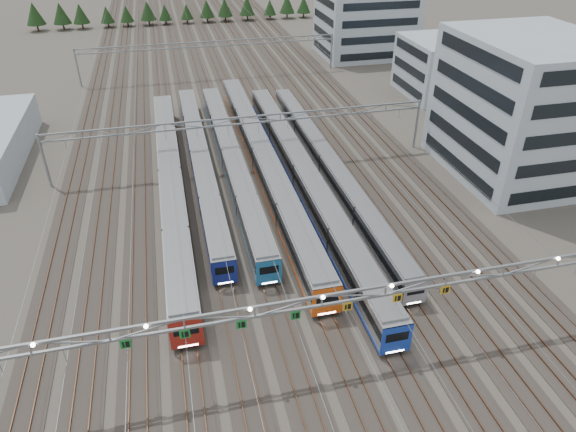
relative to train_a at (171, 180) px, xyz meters
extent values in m
plane|color=#47423A|center=(11.25, -33.42, -2.25)|extent=(400.00, 400.00, 0.00)
cube|color=#2D2823|center=(11.25, 66.58, -2.21)|extent=(54.00, 260.00, 0.08)
cube|color=brown|center=(-14.22, 66.58, -2.09)|extent=(0.08, 260.00, 0.16)
cube|color=brown|center=(36.72, 66.58, -2.09)|extent=(0.08, 260.00, 0.16)
cube|color=brown|center=(10.53, 66.58, -2.09)|extent=(0.08, 260.00, 0.16)
cube|color=brown|center=(11.97, 66.58, -2.09)|extent=(0.08, 260.00, 0.16)
cube|color=black|center=(0.00, 0.05, -1.82)|extent=(2.56, 57.94, 0.39)
cube|color=#9A9DA1|center=(0.00, 0.05, 0.06)|extent=(3.01, 59.12, 3.39)
cube|color=black|center=(0.00, 0.05, 0.46)|extent=(3.07, 58.82, 1.02)
cube|color=#A32219|center=(0.00, 0.05, -1.37)|extent=(3.06, 58.82, 0.38)
cube|color=slate|center=(0.00, 0.05, 1.86)|extent=(2.71, 57.94, 0.27)
cube|color=#A32219|center=(0.00, -29.46, 0.06)|extent=(3.03, 0.12, 3.39)
cube|color=black|center=(0.00, -29.49, 0.46)|extent=(2.26, 0.10, 1.02)
cube|color=white|center=(0.00, -29.52, -1.42)|extent=(1.81, 0.06, 0.16)
cube|color=black|center=(4.50, 6.01, -1.84)|extent=(2.24, 53.76, 0.34)
cube|color=#9A9DA1|center=(4.50, 6.01, -0.20)|extent=(2.63, 54.86, 2.96)
cube|color=black|center=(4.50, 6.01, 0.15)|extent=(2.69, 54.59, 0.89)
cube|color=navy|center=(4.50, 6.01, -1.45)|extent=(2.68, 54.59, 0.33)
cube|color=slate|center=(4.50, 6.01, 1.37)|extent=(2.37, 53.76, 0.24)
cube|color=navy|center=(4.50, -21.37, -0.20)|extent=(2.65, 0.12, 2.96)
cube|color=black|center=(4.50, -21.40, 0.15)|extent=(1.97, 0.10, 0.89)
cube|color=white|center=(4.50, -21.43, -1.50)|extent=(1.58, 0.06, 0.14)
cube|color=black|center=(9.00, 5.18, -1.84)|extent=(2.30, 54.30, 0.35)
cube|color=#9A9DA1|center=(9.00, 5.18, -0.15)|extent=(2.71, 55.40, 3.05)
cube|color=black|center=(9.00, 5.18, 0.21)|extent=(2.77, 55.13, 0.92)
cube|color=#206DAF|center=(9.00, 5.18, -1.43)|extent=(2.76, 55.13, 0.34)
cube|color=slate|center=(9.00, 5.18, 1.47)|extent=(2.44, 54.30, 0.24)
cube|color=#206DAF|center=(9.00, -22.47, -0.15)|extent=(2.73, 0.12, 3.05)
cube|color=black|center=(9.00, -22.50, 0.21)|extent=(2.03, 0.10, 0.92)
cube|color=white|center=(9.00, -22.53, -1.48)|extent=(1.62, 0.06, 0.15)
cube|color=black|center=(13.50, 3.89, -1.82)|extent=(2.54, 63.33, 0.38)
cube|color=#9A9DA1|center=(13.50, 3.89, 0.04)|extent=(2.99, 64.62, 3.37)
cube|color=black|center=(13.50, 3.89, 0.45)|extent=(3.05, 64.30, 1.02)
cube|color=#FF6016|center=(13.50, 3.89, -1.37)|extent=(3.04, 64.30, 0.37)
cube|color=slate|center=(13.50, 3.89, 1.83)|extent=(2.69, 63.33, 0.27)
cube|color=#FF6016|center=(13.50, -28.37, 0.04)|extent=(3.01, 0.12, 3.37)
cube|color=black|center=(13.50, -28.40, 0.45)|extent=(2.24, 0.10, 1.02)
cube|color=white|center=(13.50, -28.43, -1.43)|extent=(1.80, 0.06, 0.16)
cube|color=black|center=(18.00, -2.66, -1.83)|extent=(2.45, 62.48, 0.37)
cube|color=#9A9DA1|center=(18.00, -2.66, -0.03)|extent=(2.88, 63.75, 3.24)
cube|color=black|center=(18.00, -2.66, 0.35)|extent=(2.94, 63.43, 0.98)
cube|color=blue|center=(18.00, -2.66, -1.40)|extent=(2.93, 63.43, 0.36)
cube|color=slate|center=(18.00, -2.66, 1.69)|extent=(2.59, 62.48, 0.26)
cube|color=blue|center=(18.00, -34.48, -0.03)|extent=(2.90, 0.12, 3.24)
cube|color=black|center=(18.00, -34.51, 0.35)|extent=(2.16, 0.10, 0.98)
cube|color=white|center=(18.00, -34.54, -1.45)|extent=(1.73, 0.06, 0.15)
cube|color=black|center=(22.50, 0.46, -1.85)|extent=(2.11, 57.64, 0.32)
cube|color=#9A9DA1|center=(22.50, 0.46, -0.30)|extent=(2.49, 58.81, 2.80)
cube|color=black|center=(22.50, 0.46, 0.03)|extent=(2.55, 58.52, 0.84)
cube|color=#9B9DA9|center=(22.50, 0.46, -1.48)|extent=(2.54, 58.52, 0.31)
cube|color=slate|center=(22.50, 0.46, 1.18)|extent=(2.24, 57.64, 0.22)
cube|color=#9B9DA9|center=(22.50, -28.89, -0.30)|extent=(2.51, 0.12, 2.80)
cube|color=black|center=(22.50, -28.92, 0.03)|extent=(1.87, 0.10, 0.84)
cube|color=white|center=(22.50, -28.95, -1.52)|extent=(1.49, 0.06, 0.13)
cube|color=gray|center=(11.25, -33.42, 5.55)|extent=(56.00, 0.22, 0.22)
cube|color=gray|center=(11.25, -33.42, 4.55)|extent=(56.00, 0.22, 0.22)
cube|color=#197E2E|center=(-4.50, -33.54, 4.05)|extent=(0.85, 0.06, 0.85)
cube|color=#197E2E|center=(0.00, -33.54, 4.05)|extent=(0.85, 0.06, 0.85)
cube|color=#197E2E|center=(4.50, -33.54, 4.05)|extent=(0.85, 0.06, 0.85)
cube|color=#197E2E|center=(9.00, -33.54, 4.05)|extent=(0.85, 0.06, 0.85)
cube|color=gold|center=(13.50, -33.54, 4.05)|extent=(0.85, 0.06, 0.85)
cube|color=gold|center=(18.00, -33.54, 4.05)|extent=(0.85, 0.06, 0.85)
cube|color=gold|center=(22.50, -33.54, 4.05)|extent=(0.85, 0.06, 0.85)
cylinder|color=gray|center=(-16.75, 6.58, 1.75)|extent=(0.36, 0.36, 8.00)
cylinder|color=gray|center=(39.25, 6.58, 1.75)|extent=(0.36, 0.36, 8.00)
cube|color=gray|center=(11.25, 6.58, 5.55)|extent=(56.00, 0.22, 0.22)
cube|color=gray|center=(11.25, 6.58, 4.55)|extent=(56.00, 0.22, 0.22)
cylinder|color=gray|center=(-16.75, 51.58, 1.75)|extent=(0.36, 0.36, 8.00)
cylinder|color=gray|center=(39.25, 51.58, 1.75)|extent=(0.36, 0.36, 8.00)
cube|color=gray|center=(11.25, 51.58, 5.55)|extent=(56.00, 0.22, 0.22)
cube|color=gray|center=(11.25, 51.58, 4.55)|extent=(56.00, 0.22, 0.22)
cube|color=#9DAFBC|center=(49.61, -4.31, 7.53)|extent=(18.00, 22.00, 19.57)
cube|color=#9DAFBC|center=(55.32, 29.47, 3.27)|extent=(14.00, 16.00, 11.04)
cube|color=#9DAFBC|center=(51.14, 61.22, 5.24)|extent=(22.00, 18.00, 14.98)
camera|label=1|loc=(1.11, -63.59, 33.58)|focal=32.00mm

